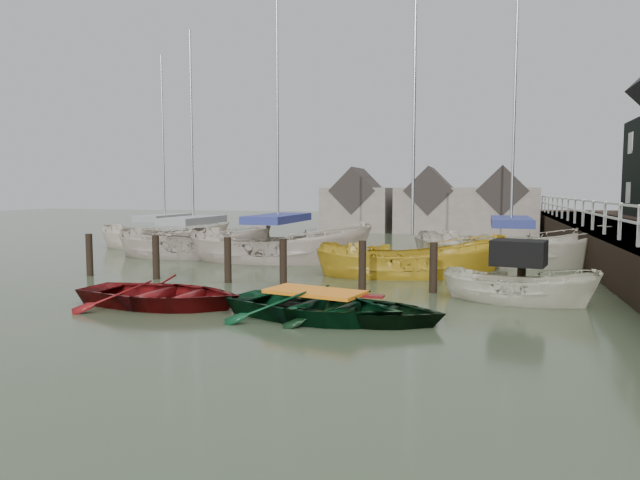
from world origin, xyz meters
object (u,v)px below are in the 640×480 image
(rowboat_red, at_px, (162,306))
(rowboat_dkgreen, at_px, (361,321))
(rowboat_green, at_px, (315,319))
(sailboat_d, at_px, (510,263))
(sailboat_b, at_px, (278,260))
(sailboat_a, at_px, (194,255))
(sailboat_e, at_px, (165,247))
(motorboat, at_px, (518,298))
(sailboat_c, at_px, (412,275))

(rowboat_red, relative_size, rowboat_dkgreen, 1.15)
(rowboat_green, relative_size, sailboat_d, 0.33)
(rowboat_dkgreen, distance_m, sailboat_d, 11.30)
(sailboat_b, distance_m, sailboat_d, 8.95)
(rowboat_red, distance_m, rowboat_green, 4.01)
(rowboat_green, height_order, sailboat_b, sailboat_b)
(sailboat_a, distance_m, sailboat_e, 4.42)
(sailboat_b, relative_size, sailboat_e, 1.16)
(motorboat, bearing_deg, sailboat_e, 71.05)
(rowboat_red, xyz_separation_m, rowboat_green, (4.00, -0.27, 0.00))
(sailboat_b, bearing_deg, sailboat_d, -84.87)
(sailboat_d, bearing_deg, sailboat_e, 80.71)
(rowboat_red, height_order, sailboat_c, sailboat_c)
(sailboat_c, relative_size, sailboat_e, 0.98)
(sailboat_a, relative_size, sailboat_b, 0.87)
(rowboat_green, bearing_deg, sailboat_c, 3.27)
(sailboat_c, xyz_separation_m, sailboat_d, (3.25, 3.74, 0.05))
(rowboat_dkgreen, relative_size, sailboat_e, 0.35)
(sailboat_a, bearing_deg, rowboat_red, -161.68)
(sailboat_c, bearing_deg, rowboat_green, 153.94)
(sailboat_e, bearing_deg, sailboat_b, -125.12)
(rowboat_red, relative_size, sailboat_e, 0.40)
(sailboat_b, bearing_deg, motorboat, -129.14)
(rowboat_green, xyz_separation_m, sailboat_a, (-8.31, 9.79, 0.06))
(motorboat, height_order, sailboat_a, sailboat_a)
(rowboat_green, distance_m, sailboat_e, 17.24)
(motorboat, bearing_deg, sailboat_b, 67.09)
(rowboat_dkgreen, bearing_deg, sailboat_b, 37.12)
(rowboat_red, height_order, motorboat, motorboat)
(sailboat_d, xyz_separation_m, sailboat_e, (-16.04, 2.02, -0.00))
(sailboat_c, distance_m, sailboat_d, 4.95)
(rowboat_red, relative_size, motorboat, 1.04)
(rowboat_dkgreen, relative_size, sailboat_d, 0.29)
(rowboat_green, height_order, rowboat_dkgreen, rowboat_green)
(sailboat_c, bearing_deg, rowboat_dkgreen, 162.09)
(rowboat_green, relative_size, sailboat_c, 0.40)
(rowboat_green, xyz_separation_m, sailboat_b, (-4.33, 9.36, 0.06))
(rowboat_dkgreen, height_order, sailboat_c, sailboat_c)
(sailboat_d, bearing_deg, sailboat_a, 92.42)
(rowboat_green, xyz_separation_m, sailboat_e, (-11.53, 12.82, 0.06))
(motorboat, bearing_deg, sailboat_d, 11.26)
(rowboat_red, distance_m, sailboat_d, 13.54)
(motorboat, relative_size, sailboat_c, 0.39)
(sailboat_e, bearing_deg, rowboat_green, -147.46)
(rowboat_green, height_order, sailboat_d, sailboat_d)
(sailboat_b, bearing_deg, rowboat_green, -159.36)
(sailboat_a, xyz_separation_m, sailboat_d, (12.82, 1.02, 0.00))
(rowboat_red, xyz_separation_m, motorboat, (8.40, 2.98, 0.11))
(rowboat_dkgreen, xyz_separation_m, sailboat_d, (3.49, 10.75, 0.06))
(rowboat_green, distance_m, sailboat_b, 10.31)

